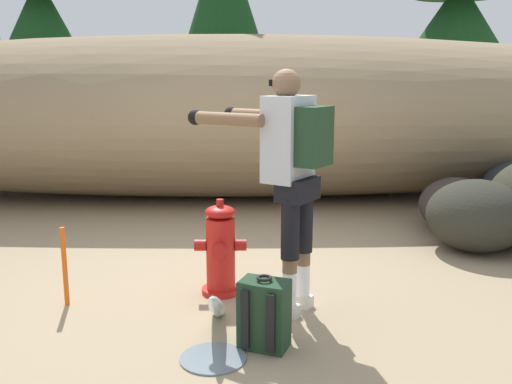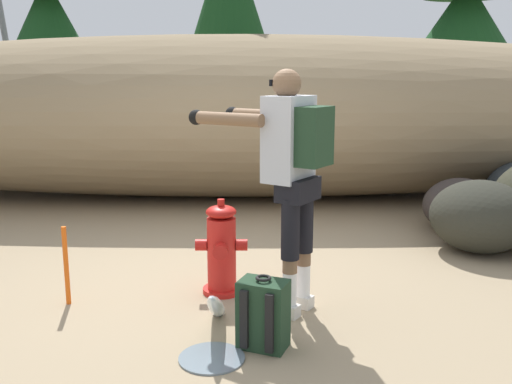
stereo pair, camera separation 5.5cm
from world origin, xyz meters
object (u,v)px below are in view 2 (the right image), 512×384
at_px(boulder_mid, 458,205).
at_px(survey_stake, 65,266).
at_px(spare_backpack, 262,314).
at_px(fire_hydrant, 220,251).
at_px(utility_worker, 288,162).
at_px(boulder_outlier, 479,216).

relative_size(boulder_mid, survey_stake, 1.66).
bearing_deg(spare_backpack, boulder_mid, -17.11).
relative_size(fire_hydrant, utility_worker, 0.44).
relative_size(utility_worker, boulder_outlier, 1.80).
bearing_deg(fire_hydrant, survey_stake, -168.98).
height_order(utility_worker, spare_backpack, utility_worker).
distance_m(boulder_mid, survey_stake, 4.18).
bearing_deg(boulder_mid, fire_hydrant, -143.79).
bearing_deg(boulder_mid, boulder_outlier, -94.90).
bearing_deg(fire_hydrant, boulder_outlier, 23.90).
height_order(boulder_mid, boulder_outlier, boulder_outlier).
xyz_separation_m(utility_worker, boulder_mid, (2.00, 2.16, -0.81)).
relative_size(spare_backpack, boulder_outlier, 0.49).
bearing_deg(boulder_outlier, utility_worker, -143.95).
xyz_separation_m(spare_backpack, boulder_outlier, (2.12, 1.99, 0.13)).
bearing_deg(spare_backpack, boulder_outlier, -25.38).
distance_m(utility_worker, spare_backpack, 1.07).
height_order(spare_backpack, boulder_mid, boulder_mid).
distance_m(utility_worker, boulder_mid, 3.05).
relative_size(fire_hydrant, survey_stake, 1.26).
height_order(fire_hydrant, utility_worker, utility_worker).
relative_size(utility_worker, boulder_mid, 1.74).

